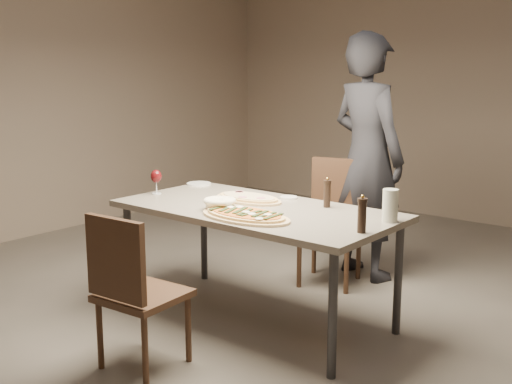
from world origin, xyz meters
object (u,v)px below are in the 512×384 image
Objects in this scene: carafe at (390,205)px; chair_far at (334,214)px; pepper_mill_left at (327,193)px; bread_basket at (220,203)px; chair_near at (132,285)px; diner at (367,157)px; zucchini_pizza at (246,215)px; dining_table at (256,216)px; ham_pizza at (249,198)px.

chair_far is (-0.87, 0.78, -0.32)m from carafe.
pepper_mill_left is 1.02× the size of carafe.
chair_far is (0.09, 1.18, -0.27)m from bread_basket.
chair_near is 2.27m from diner.
pepper_mill_left is 0.22× the size of chair_near.
zucchini_pizza is 0.84m from carafe.
dining_table is at bearing 75.94° from chair_far.
chair_far is at bearing 92.31° from dining_table.
chair_far reaches higher than chair_near.
carafe reaches higher than dining_table.
ham_pizza is at bearing 142.40° from dining_table.
chair_far is at bearing 85.06° from chair_near.
diner is at bearing 81.81° from chair_near.
chair_far is at bearing 118.89° from pepper_mill_left.
pepper_mill_left is 0.21× the size of chair_far.
dining_table is 9.33× the size of pepper_mill_left.
ham_pizza is at bearing -162.78° from pepper_mill_left.
ham_pizza is at bearing 92.79° from diner.
chair_far is at bearing 138.11° from carafe.
chair_near is (0.11, -1.11, -0.27)m from ham_pizza.
carafe reaches higher than ham_pizza.
carafe is 0.20× the size of chair_far.
chair_far is at bearing 79.37° from diner.
dining_table is at bearing 101.88° from diner.
pepper_mill_left is at bearing 40.32° from dining_table.
dining_table is 8.81× the size of bread_basket.
chair_near is at bearing 102.21° from diner.
zucchini_pizza is 1.28m from chair_far.
bread_basket is 1.46m from diner.
ham_pizza is at bearing 96.96° from bread_basket.
ham_pizza is 0.33m from bread_basket.
pepper_mill_left reaches higher than chair_near.
diner reaches higher than chair_far.
ham_pizza is 2.64× the size of pepper_mill_left.
dining_table is 0.47m from pepper_mill_left.
pepper_mill_left is 0.99m from diner.
bread_basket is at bearing -134.26° from pepper_mill_left.
ham_pizza is 1.15m from diner.
pepper_mill_left reaches higher than chair_far.
chair_near is at bearing -126.82° from carafe.
carafe is 1.52m from chair_near.
carafe is (0.49, -0.09, 0.00)m from pepper_mill_left.
diner is (0.13, 0.26, 0.42)m from chair_far.
diner is (-0.26, 0.95, 0.10)m from pepper_mill_left.
dining_table is 0.96× the size of diner.
zucchini_pizza is 0.66× the size of chair_far.
dining_table is 1.00m from chair_near.
diner reaches higher than bread_basket.
dining_table is 0.23m from ham_pizza.
diner is (0.09, 1.24, 0.25)m from dining_table.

